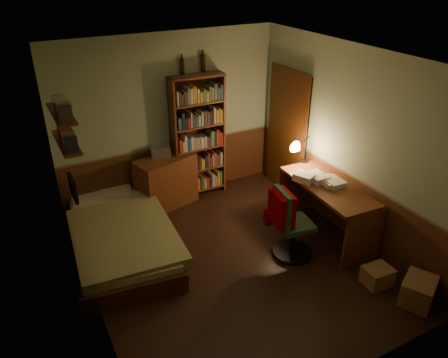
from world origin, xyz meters
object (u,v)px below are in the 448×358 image
mini_stereo (160,151)px  desk (326,210)px  cardboard_box_a (418,291)px  bookshelf (198,138)px  dresser (166,182)px  office_chair (294,224)px  bed (119,228)px  cardboard_box_b (377,276)px  desk_lamp (306,141)px

mini_stereo → desk: size_ratio=0.19×
desk → cardboard_box_a: bearing=-84.0°
bookshelf → cardboard_box_a: 3.74m
dresser → office_chair: bearing=-78.5°
bed → bookshelf: 1.93m
dresser → mini_stereo: bearing=81.6°
cardboard_box_b → desk: bearing=84.8°
cardboard_box_a → desk_lamp: bearing=88.0°
desk_lamp → cardboard_box_b: size_ratio=2.06×
bed → bookshelf: (1.59, 0.88, 0.65)m
mini_stereo → office_chair: 2.37m
office_chair → desk: bearing=22.6°
office_chair → bed: bearing=156.7°
bookshelf → cardboard_box_b: size_ratio=6.07×
dresser → office_chair: size_ratio=0.94×
mini_stereo → desk_lamp: bearing=-20.3°
bed → mini_stereo: mini_stereo is taller
dresser → desk_lamp: size_ratio=1.36×
cardboard_box_a → cardboard_box_b: size_ratio=1.27×
dresser → mini_stereo: mini_stereo is taller
bookshelf → desk: bookshelf is taller
cardboard_box_a → cardboard_box_b: (-0.17, 0.44, -0.04)m
desk_lamp → office_chair: (-0.82, -0.91, -0.65)m
desk_lamp → cardboard_box_a: size_ratio=1.62×
office_chair → cardboard_box_b: office_chair is taller
cardboard_box_a → cardboard_box_b: bearing=111.5°
mini_stereo → bookshelf: 0.63m
office_chair → cardboard_box_a: 1.61m
bed → dresser: (0.98, 0.80, 0.07)m
mini_stereo → bed: bearing=-123.1°
bed → bookshelf: bookshelf is taller
mini_stereo → desk: bearing=-36.3°
bed → mini_stereo: (0.97, 0.92, 0.55)m
bed → office_chair: (1.96, -1.20, 0.15)m
mini_stereo → office_chair: size_ratio=0.30×
office_chair → cardboard_box_b: size_ratio=2.97×
dresser → desk_lamp: (1.80, -1.08, 0.73)m
office_chair → mini_stereo: bearing=123.3°
dresser → desk: bearing=-62.7°
desk → desk_lamp: size_ratio=2.22×
bookshelf → desk: bearing=-57.8°
mini_stereo → cardboard_box_a: (1.73, -3.52, -0.73)m
bed → cardboard_box_a: bed is taller
bed → office_chair: bearing=-23.9°
dresser → cardboard_box_b: (1.54, -2.95, -0.29)m
dresser → cardboard_box_b: dresser is taller
mini_stereo → desk: mini_stereo is taller
mini_stereo → bookshelf: (0.62, -0.04, 0.10)m
desk → desk_lamp: 1.06m
dresser → mini_stereo: 0.50m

